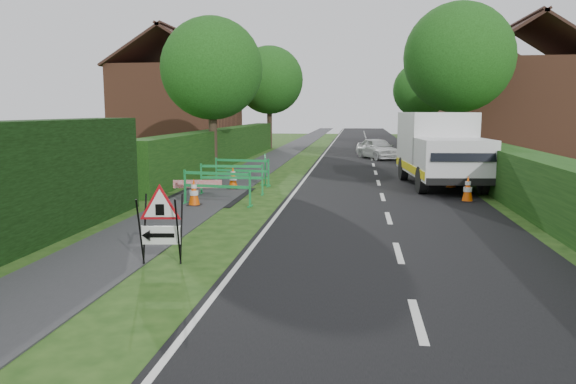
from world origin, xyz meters
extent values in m
plane|color=#1C3F12|center=(0.00, 0.00, 0.00)|extent=(120.00, 120.00, 0.00)
cube|color=black|center=(2.50, 35.00, 0.00)|extent=(6.00, 90.00, 0.02)
cube|color=#2D2D30|center=(-3.00, 35.00, 0.01)|extent=(2.00, 90.00, 0.02)
cube|color=#14380F|center=(-5.00, 22.00, 0.00)|extent=(1.00, 24.00, 1.80)
cube|color=#14380F|center=(6.50, 16.00, 0.00)|extent=(1.20, 50.00, 1.50)
cube|color=brown|center=(-10.00, 30.00, 2.75)|extent=(7.00, 7.00, 5.50)
cube|color=#331E19|center=(-11.75, 30.00, 6.59)|extent=(4.00, 7.40, 2.58)
cube|color=#331E19|center=(-8.25, 30.00, 6.59)|extent=(4.00, 7.40, 2.58)
cube|color=#331E19|center=(-10.00, 30.00, 7.69)|extent=(0.25, 7.40, 0.18)
cube|color=brown|center=(11.00, 28.00, 2.75)|extent=(7.00, 7.00, 5.50)
cube|color=#331E19|center=(9.25, 28.00, 6.59)|extent=(4.00, 7.40, 2.58)
cube|color=#331E19|center=(12.75, 28.00, 6.59)|extent=(4.00, 7.40, 2.58)
cube|color=#331E19|center=(11.00, 28.00, 7.69)|extent=(0.25, 7.40, 0.18)
cube|color=brown|center=(12.00, 42.00, 2.75)|extent=(7.00, 7.00, 5.50)
cube|color=#331E19|center=(10.25, 42.00, 6.59)|extent=(4.00, 7.40, 2.58)
cube|color=#331E19|center=(13.75, 42.00, 6.59)|extent=(4.00, 7.40, 2.58)
cube|color=#331E19|center=(12.00, 42.00, 7.69)|extent=(0.25, 7.40, 0.18)
cylinder|color=#2D2116|center=(-4.60, 18.00, 1.31)|extent=(0.36, 0.36, 2.62)
sphere|color=#184111|center=(-4.60, 18.00, 4.50)|extent=(4.40, 4.40, 4.40)
cylinder|color=#2D2116|center=(6.40, 22.00, 1.49)|extent=(0.36, 0.36, 2.97)
sphere|color=#184111|center=(6.40, 22.00, 5.18)|extent=(5.20, 5.20, 5.20)
cylinder|color=#2D2116|center=(-4.60, 34.00, 1.40)|extent=(0.36, 0.36, 2.80)
sphere|color=#184111|center=(-4.60, 34.00, 4.84)|extent=(4.80, 4.80, 4.80)
cylinder|color=#2D2116|center=(6.40, 38.00, 1.22)|extent=(0.36, 0.36, 2.45)
sphere|color=#184111|center=(6.40, 38.00, 4.23)|extent=(4.20, 4.20, 4.20)
cylinder|color=black|center=(-2.00, 3.00, 0.62)|extent=(0.07, 0.37, 1.21)
cylinder|color=black|center=(-2.04, 3.30, 0.62)|extent=(0.07, 0.37, 1.21)
cylinder|color=black|center=(-1.35, 3.07, 0.62)|extent=(0.07, 0.37, 1.21)
cylinder|color=black|center=(-1.39, 3.38, 0.62)|extent=(0.07, 0.37, 1.21)
cube|color=white|center=(-1.69, 3.17, 0.54)|extent=(0.67, 0.10, 0.33)
cube|color=black|center=(-1.69, 3.15, 0.54)|extent=(0.48, 0.07, 0.08)
cone|color=black|center=(-1.95, 3.12, 0.54)|extent=(0.17, 0.21, 0.20)
cube|color=black|center=(-1.69, 3.14, 1.00)|extent=(0.15, 0.03, 0.20)
cube|color=silver|center=(4.56, 15.35, 1.55)|extent=(2.54, 3.79, 2.16)
cube|color=silver|center=(4.79, 12.62, 1.13)|extent=(2.43, 2.51, 1.32)
cube|color=black|center=(4.89, 11.51, 1.46)|extent=(1.98, 0.42, 0.61)
cube|color=yellow|center=(3.52, 14.21, 0.69)|extent=(0.49, 5.52, 0.27)
cube|color=yellow|center=(5.77, 14.40, 0.69)|extent=(0.49, 5.52, 0.27)
cube|color=black|center=(4.88, 11.52, 0.54)|extent=(2.20, 0.32, 0.22)
cylinder|color=black|center=(3.79, 12.48, 0.45)|extent=(0.34, 0.92, 0.90)
cylinder|color=black|center=(5.80, 12.65, 0.45)|extent=(0.34, 0.92, 0.90)
cylinder|color=black|center=(3.48, 16.07, 0.45)|extent=(0.34, 0.92, 0.90)
cylinder|color=black|center=(5.49, 16.24, 0.45)|extent=(0.34, 0.92, 0.90)
cube|color=black|center=(4.97, 10.96, 0.02)|extent=(0.38, 0.38, 0.04)
cone|color=#EE5207|center=(4.97, 10.96, 0.42)|extent=(0.32, 0.32, 0.75)
cylinder|color=white|center=(4.97, 10.96, 0.38)|extent=(0.25, 0.25, 0.14)
cylinder|color=white|center=(4.97, 10.96, 0.56)|extent=(0.17, 0.17, 0.10)
cube|color=black|center=(4.98, 13.94, 0.02)|extent=(0.38, 0.38, 0.04)
cone|color=#EE5207|center=(4.98, 13.94, 0.42)|extent=(0.32, 0.32, 0.75)
cylinder|color=white|center=(4.98, 13.94, 0.38)|extent=(0.25, 0.25, 0.14)
cylinder|color=white|center=(4.98, 13.94, 0.56)|extent=(0.17, 0.17, 0.10)
cube|color=black|center=(4.73, 15.90, 0.02)|extent=(0.38, 0.38, 0.04)
cone|color=#EE5207|center=(4.73, 15.90, 0.42)|extent=(0.32, 0.32, 0.75)
cylinder|color=white|center=(4.73, 15.90, 0.38)|extent=(0.25, 0.25, 0.14)
cylinder|color=white|center=(4.73, 15.90, 0.56)|extent=(0.17, 0.17, 0.10)
cube|color=black|center=(-2.91, 9.28, 0.02)|extent=(0.38, 0.38, 0.04)
cone|color=#EE5207|center=(-2.91, 9.28, 0.42)|extent=(0.32, 0.32, 0.75)
cylinder|color=white|center=(-2.91, 9.28, 0.38)|extent=(0.25, 0.25, 0.14)
cylinder|color=white|center=(-2.91, 9.28, 0.56)|extent=(0.17, 0.17, 0.10)
cube|color=black|center=(-2.56, 12.81, 0.02)|extent=(0.38, 0.38, 0.04)
cone|color=#EE5207|center=(-2.56, 12.81, 0.42)|extent=(0.32, 0.32, 0.75)
cylinder|color=white|center=(-2.56, 12.81, 0.38)|extent=(0.25, 0.25, 0.14)
cylinder|color=white|center=(-2.56, 12.81, 0.56)|extent=(0.17, 0.17, 0.10)
cube|color=#1A8F41|center=(-3.27, 9.61, 0.50)|extent=(0.06, 0.06, 1.00)
cube|color=#1A8F41|center=(-1.29, 9.31, 0.50)|extent=(0.06, 0.06, 1.00)
cube|color=#1A8F41|center=(-2.28, 9.46, 0.92)|extent=(1.99, 0.34, 0.08)
cube|color=#1A8F41|center=(-2.28, 9.46, 0.55)|extent=(1.99, 0.34, 0.08)
cube|color=#1A8F41|center=(-3.27, 9.61, 0.02)|extent=(0.11, 0.36, 0.04)
cube|color=#1A8F41|center=(-1.29, 9.31, 0.02)|extent=(0.11, 0.36, 0.04)
cube|color=#1A8F41|center=(-3.33, 11.52, 0.50)|extent=(0.05, 0.05, 1.00)
cube|color=#1A8F41|center=(-1.33, 11.61, 0.50)|extent=(0.05, 0.05, 1.00)
cube|color=#1A8F41|center=(-2.33, 11.56, 0.92)|extent=(2.00, 0.14, 0.08)
cube|color=#1A8F41|center=(-2.33, 11.56, 0.55)|extent=(2.00, 0.14, 0.08)
cube|color=#1A8F41|center=(-3.33, 11.52, 0.02)|extent=(0.08, 0.35, 0.04)
cube|color=#1A8F41|center=(-1.33, 11.61, 0.02)|extent=(0.08, 0.35, 0.04)
cube|color=#1A8F41|center=(-3.42, 13.83, 0.50)|extent=(0.06, 0.06, 1.00)
cube|color=#1A8F41|center=(-1.44, 13.54, 0.50)|extent=(0.06, 0.06, 1.00)
cube|color=#1A8F41|center=(-2.43, 13.68, 0.92)|extent=(1.99, 0.34, 0.08)
cube|color=#1A8F41|center=(-2.43, 13.68, 0.55)|extent=(1.99, 0.34, 0.08)
cube|color=#1A8F41|center=(-3.42, 13.83, 0.02)|extent=(0.11, 0.36, 0.04)
cube|color=#1A8F41|center=(-1.44, 13.54, 0.02)|extent=(0.11, 0.36, 0.04)
cube|color=#1A8F41|center=(-1.60, 13.88, 0.50)|extent=(0.06, 0.06, 1.00)
cube|color=#1A8F41|center=(-1.94, 15.85, 0.50)|extent=(0.06, 0.06, 1.00)
cube|color=#1A8F41|center=(-1.77, 14.86, 0.92)|extent=(0.39, 1.98, 0.08)
cube|color=#1A8F41|center=(-1.77, 14.86, 0.55)|extent=(0.39, 1.98, 0.08)
cube|color=#1A8F41|center=(-1.60, 13.88, 0.02)|extent=(0.36, 0.12, 0.04)
cube|color=#1A8F41|center=(-1.94, 15.85, 0.02)|extent=(0.36, 0.12, 0.04)
cube|color=red|center=(-3.20, 10.64, 0.00)|extent=(1.49, 0.28, 0.25)
imported|color=white|center=(2.83, 25.77, 0.59)|extent=(2.67, 3.72, 1.18)
camera|label=1|loc=(1.69, -6.07, 2.70)|focal=35.00mm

